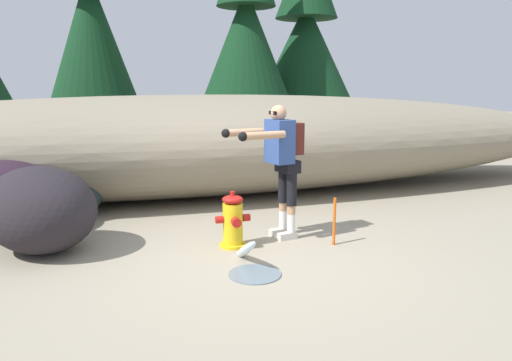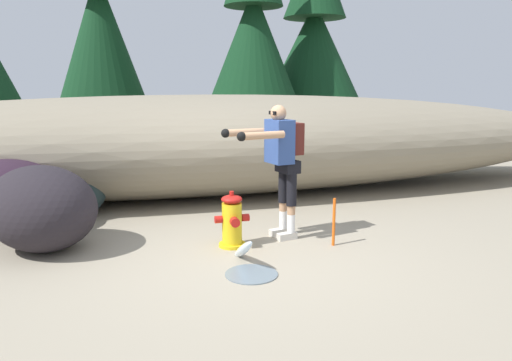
% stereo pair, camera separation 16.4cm
% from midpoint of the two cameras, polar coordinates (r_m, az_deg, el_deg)
% --- Properties ---
extents(ground_plane, '(56.00, 56.00, 0.04)m').
position_cam_midpoint_polar(ground_plane, '(5.68, 0.50, -9.03)').
color(ground_plane, gray).
extents(dirt_embankment, '(16.15, 3.20, 1.80)m').
position_cam_midpoint_polar(dirt_embankment, '(8.76, -5.58, 4.27)').
color(dirt_embankment, gray).
rests_on(dirt_embankment, ground_plane).
extents(fire_hydrant, '(0.42, 0.38, 0.70)m').
position_cam_midpoint_polar(fire_hydrant, '(5.88, -2.07, -4.90)').
color(fire_hydrant, gold).
rests_on(fire_hydrant, ground_plane).
extents(hydrant_water_jet, '(0.56, 1.08, 0.52)m').
position_cam_midpoint_polar(hydrant_water_jet, '(5.33, -0.40, -9.07)').
color(hydrant_water_jet, silver).
rests_on(hydrant_water_jet, ground_plane).
extents(utility_worker, '(1.03, 0.65, 1.72)m').
position_cam_midpoint_polar(utility_worker, '(6.05, 3.75, 3.09)').
color(utility_worker, beige).
rests_on(utility_worker, ground_plane).
extents(boulder_large, '(1.94, 1.83, 0.97)m').
position_cam_midpoint_polar(boulder_large, '(7.31, -26.99, -1.55)').
color(boulder_large, '#281927').
rests_on(boulder_large, ground_plane).
extents(boulder_mid, '(1.83, 1.83, 1.03)m').
position_cam_midpoint_polar(boulder_mid, '(6.21, -23.49, -3.06)').
color(boulder_mid, black).
rests_on(boulder_mid, ground_plane).
extents(boulder_outlier, '(1.17, 1.22, 0.76)m').
position_cam_midpoint_polar(boulder_outlier, '(7.64, -19.85, -1.29)').
color(boulder_outlier, '#1E2D30').
rests_on(boulder_outlier, ground_plane).
extents(pine_tree_left, '(2.30, 2.30, 7.24)m').
position_cam_midpoint_polar(pine_tree_left, '(14.30, -17.89, 18.67)').
color(pine_tree_left, '#47331E').
rests_on(pine_tree_left, ground_plane).
extents(pine_tree_center, '(2.44, 2.44, 6.51)m').
position_cam_midpoint_polar(pine_tree_center, '(13.46, 0.07, 18.22)').
color(pine_tree_center, '#47331E').
rests_on(pine_tree_center, ground_plane).
extents(pine_tree_right, '(2.88, 2.88, 6.36)m').
position_cam_midpoint_polar(pine_tree_right, '(15.15, 7.26, 17.06)').
color(pine_tree_right, '#47331E').
rests_on(pine_tree_right, ground_plane).
extents(survey_stake, '(0.04, 0.04, 0.60)m').
position_cam_midpoint_polar(survey_stake, '(6.00, 10.03, -4.90)').
color(survey_stake, '#E55914').
rests_on(survey_stake, ground_plane).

